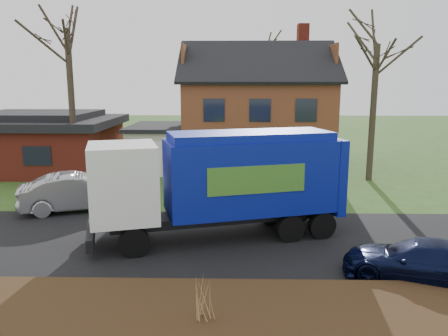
{
  "coord_description": "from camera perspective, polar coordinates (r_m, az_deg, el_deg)",
  "views": [
    {
      "loc": [
        0.51,
        -14.62,
        5.56
      ],
      "look_at": [
        0.13,
        2.5,
        2.18
      ],
      "focal_mm": 35.0,
      "sensor_mm": 36.0,
      "label": 1
    }
  ],
  "objects": [
    {
      "name": "grass_clump_mid",
      "position": [
        10.26,
        -2.63,
        -16.71
      ],
      "size": [
        0.33,
        0.27,
        0.93
      ],
      "color": "#A07646",
      "rests_on": "mulch_verge"
    },
    {
      "name": "main_house",
      "position": [
        28.59,
        3.25,
        8.07
      ],
      "size": [
        12.95,
        8.95,
        9.26
      ],
      "color": "beige",
      "rests_on": "ground"
    },
    {
      "name": "road",
      "position": [
        15.65,
        -0.7,
        -9.62
      ],
      "size": [
        80.0,
        7.0,
        0.02
      ],
      "primitive_type": "cube",
      "color": "black",
      "rests_on": "ground"
    },
    {
      "name": "silver_sedan",
      "position": [
        20.26,
        -18.44,
        -2.97
      ],
      "size": [
        5.26,
        3.41,
        1.64
      ],
      "primitive_type": "imported",
      "rotation": [
        0.0,
        0.0,
        1.94
      ],
      "color": "#9A9DA1",
      "rests_on": "ground"
    },
    {
      "name": "garbage_truck",
      "position": [
        15.48,
        0.06,
        -1.33
      ],
      "size": [
        9.27,
        4.78,
        3.84
      ],
      "rotation": [
        0.0,
        0.0,
        0.28
      ],
      "color": "black",
      "rests_on": "ground"
    },
    {
      "name": "ground",
      "position": [
        15.66,
        -0.7,
        -9.65
      ],
      "size": [
        120.0,
        120.0,
        0.0
      ],
      "primitive_type": "plane",
      "color": "#2D4D19",
      "rests_on": "ground"
    },
    {
      "name": "navy_wagon",
      "position": [
        13.68,
        24.41,
        -11.08
      ],
      "size": [
        4.61,
        3.23,
        1.24
      ],
      "primitive_type": "imported",
      "rotation": [
        0.0,
        0.0,
        -1.96
      ],
      "color": "black",
      "rests_on": "ground"
    },
    {
      "name": "ranch_house",
      "position": [
        30.55,
        -22.96,
        3.23
      ],
      "size": [
        9.8,
        8.2,
        3.7
      ],
      "color": "maroon",
      "rests_on": "ground"
    },
    {
      "name": "tree_front_west",
      "position": [
        26.18,
        -20.04,
        19.5
      ],
      "size": [
        3.94,
        3.94,
        11.71
      ],
      "color": "#392E22",
      "rests_on": "ground"
    },
    {
      "name": "tree_front_east",
      "position": [
        26.23,
        19.59,
        17.74
      ],
      "size": [
        3.92,
        3.92,
        10.88
      ],
      "color": "#383021",
      "rests_on": "ground"
    },
    {
      "name": "tree_back",
      "position": [
        37.49,
        5.15,
        16.26
      ],
      "size": [
        3.38,
        3.38,
        10.7
      ],
      "color": "#473C2A",
      "rests_on": "ground"
    },
    {
      "name": "mulch_verge",
      "position": [
        10.79,
        -1.7,
        -18.94
      ],
      "size": [
        80.0,
        3.5,
        0.3
      ],
      "primitive_type": "cube",
      "color": "#302110",
      "rests_on": "ground"
    }
  ]
}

